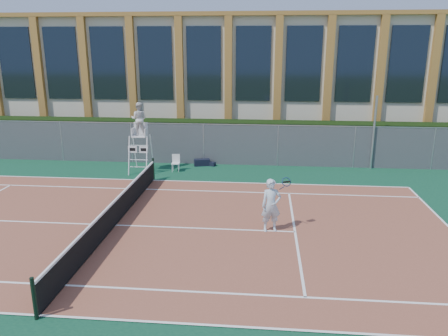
# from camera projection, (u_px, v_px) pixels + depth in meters

# --- Properties ---
(ground) EXTENTS (120.00, 120.00, 0.00)m
(ground) POSITION_uv_depth(u_px,v_px,m) (115.00, 226.00, 15.68)
(ground) COLOR #233814
(apron) EXTENTS (36.00, 20.00, 0.01)m
(apron) POSITION_uv_depth(u_px,v_px,m) (124.00, 215.00, 16.64)
(apron) COLOR #0D3A27
(apron) RESTS_ON ground
(tennis_court) EXTENTS (23.77, 10.97, 0.02)m
(tennis_court) POSITION_uv_depth(u_px,v_px,m) (115.00, 225.00, 15.68)
(tennis_court) COLOR brown
(tennis_court) RESTS_ON apron
(tennis_net) EXTENTS (0.10, 11.30, 1.10)m
(tennis_net) POSITION_uv_depth(u_px,v_px,m) (114.00, 212.00, 15.54)
(tennis_net) COLOR black
(tennis_net) RESTS_ON ground
(fence) EXTENTS (40.00, 0.06, 2.20)m
(fence) POSITION_uv_depth(u_px,v_px,m) (167.00, 144.00, 23.83)
(fence) COLOR #595E60
(fence) RESTS_ON ground
(hedge) EXTENTS (40.00, 1.40, 2.20)m
(hedge) POSITION_uv_depth(u_px,v_px,m) (172.00, 139.00, 24.98)
(hedge) COLOR black
(hedge) RESTS_ON ground
(building) EXTENTS (45.00, 10.60, 8.22)m
(building) POSITION_uv_depth(u_px,v_px,m) (193.00, 76.00, 31.78)
(building) COLOR beige
(building) RESTS_ON ground
(steel_pole) EXTENTS (0.12, 0.12, 3.83)m
(steel_pole) POSITION_uv_depth(u_px,v_px,m) (374.00, 133.00, 22.54)
(steel_pole) COLOR #9EA0A5
(steel_pole) RESTS_ON ground
(umpire_chair) EXTENTS (1.01, 1.55, 3.60)m
(umpire_chair) POSITION_uv_depth(u_px,v_px,m) (139.00, 121.00, 21.82)
(umpire_chair) COLOR white
(umpire_chair) RESTS_ON ground
(plastic_chair) EXTENTS (0.43, 0.43, 0.86)m
(plastic_chair) POSITION_uv_depth(u_px,v_px,m) (176.00, 161.00, 22.48)
(plastic_chair) COLOR silver
(plastic_chair) RESTS_ON apron
(sports_bag_near) EXTENTS (0.90, 0.54, 0.36)m
(sports_bag_near) POSITION_uv_depth(u_px,v_px,m) (202.00, 162.00, 23.54)
(sports_bag_near) COLOR black
(sports_bag_near) RESTS_ON apron
(sports_bag_far) EXTENTS (0.58, 0.44, 0.21)m
(sports_bag_far) POSITION_uv_depth(u_px,v_px,m) (211.00, 164.00, 23.55)
(sports_bag_far) COLOR black
(sports_bag_far) RESTS_ON apron
(tennis_player) EXTENTS (1.07, 0.76, 1.87)m
(tennis_player) POSITION_uv_depth(u_px,v_px,m) (271.00, 205.00, 14.96)
(tennis_player) COLOR silver
(tennis_player) RESTS_ON tennis_court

